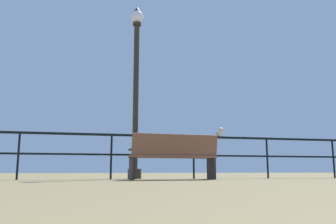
% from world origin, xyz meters
% --- Properties ---
extents(pier_railing, '(20.59, 0.05, 0.98)m').
position_xyz_m(pier_railing, '(0.00, 9.12, 0.72)').
color(pier_railing, black).
rests_on(pier_railing, ground_plane).
extents(bench_near_left, '(1.80, 0.67, 0.91)m').
position_xyz_m(bench_near_left, '(0.26, 8.34, 0.52)').
color(bench_near_left, brown).
rests_on(bench_near_left, ground_plane).
extents(lamppost_center, '(0.32, 0.32, 4.13)m').
position_xyz_m(lamppost_center, '(-0.38, 9.39, 2.23)').
color(lamppost_center, '#2C2719').
rests_on(lamppost_center, ground_plane).
extents(seagull_on_rail, '(0.18, 0.42, 0.20)m').
position_xyz_m(seagull_on_rail, '(1.57, 9.09, 1.06)').
color(seagull_on_rail, silver).
rests_on(seagull_on_rail, pier_railing).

